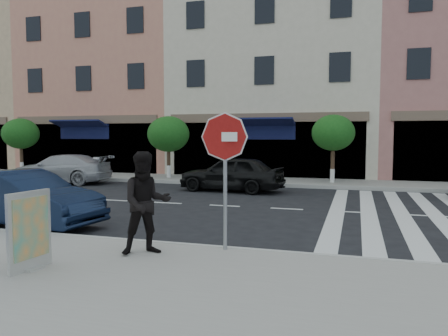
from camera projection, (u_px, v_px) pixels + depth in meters
ground at (175, 232)px, 10.20m from camera, size 120.00×120.00×0.00m
sidewalk_near at (76, 280)px, 6.62m from camera, size 60.00×4.50×0.15m
sidewalk_far at (267, 181)px, 20.68m from camera, size 60.00×3.00×0.15m
building_west_mid at (124, 64)px, 29.09m from camera, size 10.00×9.00×14.00m
building_centre at (280, 81)px, 26.14m from camera, size 11.00×9.00×11.00m
street_tree_wa at (21, 134)px, 24.40m from camera, size 2.00×2.00×3.05m
street_tree_wb at (168, 134)px, 21.78m from camera, size 2.10×2.10×3.06m
street_tree_c at (333, 133)px, 19.45m from camera, size 1.90×1.90×3.04m
stop_sign at (225, 150)px, 7.95m from camera, size 0.88×0.24×2.54m
walker at (146, 203)px, 7.74m from camera, size 1.13×1.09×1.83m
poster_board at (30, 232)px, 6.84m from camera, size 0.32×0.82×1.25m
car_near_mid at (23, 198)px, 10.85m from camera, size 4.37×1.98×1.39m
car_far_left at (61, 169)px, 20.45m from camera, size 4.92×2.51×1.37m
car_far_mid at (231, 174)px, 17.63m from camera, size 4.36×2.09×1.44m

